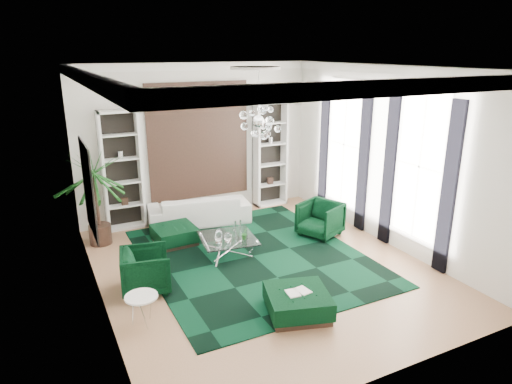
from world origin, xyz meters
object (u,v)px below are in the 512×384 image
sofa (199,209)px  armchair_left (146,270)px  side_table (142,311)px  ottoman_front (298,303)px  palm (95,187)px  armchair_right (320,219)px  ottoman_side (175,235)px  coffee_table (228,246)px

sofa → armchair_left: size_ratio=2.89×
armchair_left → side_table: (-0.31, -1.04, -0.14)m
ottoman_front → palm: 5.07m
armchair_right → ottoman_side: size_ratio=1.00×
sofa → coffee_table: (-0.08, -1.97, -0.16)m
armchair_right → side_table: armchair_right is taller
armchair_right → side_table: (-4.47, -1.75, -0.15)m
side_table → coffee_table: bearing=38.6°
armchair_left → side_table: size_ratio=1.66×
armchair_right → coffee_table: 2.30m
side_table → palm: 3.67m
armchair_left → ottoman_front: 2.72m
sofa → coffee_table: sofa is taller
ottoman_front → palm: palm is taller
armchair_right → palm: bearing=-134.3°
palm → coffee_table: bearing=-37.9°
armchair_left → palm: size_ratio=0.32×
sofa → ottoman_front: (0.04, -4.53, -0.16)m
side_table → sofa: bearing=58.7°
coffee_table → side_table: side_table is taller
ottoman_front → side_table: side_table is taller
side_table → palm: (-0.10, 3.51, 1.06)m
coffee_table → side_table: 2.79m
side_table → ottoman_front: bearing=-19.6°
armchair_right → palm: (-4.57, 1.77, 0.91)m
sofa → ottoman_front: size_ratio=2.50×
armchair_left → coffee_table: bearing=-58.7°
ottoman_front → coffee_table: bearing=92.7°
palm → ottoman_front: bearing=-61.0°
ottoman_side → sofa: bearing=45.8°
armchair_left → coffee_table: 2.00m
armchair_left → side_table: armchair_left is taller
sofa → coffee_table: 1.98m
coffee_table → side_table: (-2.18, -1.74, 0.05)m
armchair_left → palm: (-0.41, 2.48, 0.92)m
ottoman_front → side_table: 2.44m
ottoman_side → palm: bearing=153.2°
armchair_left → armchair_right: bearing=-69.6°
sofa → armchair_right: 2.96m
ottoman_side → side_table: side_table is taller
coffee_table → ottoman_side: 1.33m
armchair_right → ottoman_front: armchair_right is taller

